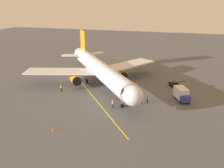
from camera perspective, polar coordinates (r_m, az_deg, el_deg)
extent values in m
plane|color=#565659|center=(60.09, -0.94, -0.38)|extent=(220.00, 220.00, 0.00)
cube|color=yellow|center=(54.80, -4.79, -2.38)|extent=(24.61, 31.83, 0.01)
cylinder|color=silver|center=(58.84, -2.76, 3.36)|extent=(23.76, 29.25, 3.80)
ellipsoid|color=silver|center=(42.75, 4.84, -2.72)|extent=(5.30, 5.37, 3.61)
cone|color=silver|center=(76.18, -7.11, 6.80)|extent=(4.54, 4.46, 3.42)
cube|color=black|center=(43.74, 4.07, -1.42)|extent=(3.54, 3.24, 0.90)
cube|color=silver|center=(65.32, 3.38, 4.37)|extent=(13.11, 17.34, 0.36)
cylinder|color=orange|center=(62.26, 2.07, 2.23)|extent=(3.90, 4.10, 2.30)
cylinder|color=black|center=(60.72, 2.71, 1.79)|extent=(1.79, 1.44, 2.10)
cube|color=silver|center=(60.62, -11.54, 2.87)|extent=(17.82, 9.60, 0.36)
cylinder|color=orange|center=(58.94, -8.40, 1.07)|extent=(3.90, 4.10, 2.30)
cylinder|color=black|center=(57.31, -8.01, 0.58)|extent=(1.79, 1.44, 2.10)
cube|color=orange|center=(72.61, -6.65, 9.28)|extent=(3.22, 4.02, 7.20)
cube|color=silver|center=(73.75, -4.07, 6.98)|extent=(5.59, 6.64, 0.24)
cube|color=silver|center=(72.22, -8.97, 6.54)|extent=(6.83, 4.41, 0.24)
cylinder|color=slate|center=(47.60, 2.34, -3.44)|extent=(0.24, 0.24, 2.77)
cylinder|color=black|center=(48.14, 2.32, -4.96)|extent=(0.78, 0.83, 0.70)
cylinder|color=slate|center=(62.97, -1.32, 2.37)|extent=(0.24, 0.24, 2.77)
cylinder|color=black|center=(63.37, -1.31, 1.16)|extent=(1.03, 1.15, 1.10)
cylinder|color=slate|center=(61.52, -5.90, 1.87)|extent=(0.24, 0.24, 2.77)
cylinder|color=black|center=(61.93, -5.85, 0.65)|extent=(1.03, 1.15, 1.10)
cylinder|color=#23232D|center=(50.63, 8.11, -3.81)|extent=(0.26, 0.26, 0.88)
cube|color=orange|center=(50.35, 8.15, -3.03)|extent=(0.30, 0.41, 0.60)
cube|color=silver|center=(50.35, 8.15, -3.03)|extent=(0.31, 0.44, 0.10)
sphere|color=tan|center=(50.20, 8.17, -2.58)|extent=(0.22, 0.22, 0.22)
cylinder|color=#23232D|center=(47.71, 0.19, -5.06)|extent=(0.26, 0.26, 0.88)
cube|color=orange|center=(47.41, 0.19, -4.24)|extent=(0.44, 0.44, 0.60)
cube|color=silver|center=(47.41, 0.19, -4.24)|extent=(0.46, 0.46, 0.10)
sphere|color=beige|center=(47.25, 0.19, -3.77)|extent=(0.22, 0.22, 0.22)
cylinder|color=#23232D|center=(57.33, -11.57, -1.27)|extent=(0.26, 0.26, 0.88)
cube|color=orange|center=(57.08, -11.62, -0.58)|extent=(0.27, 0.40, 0.60)
cube|color=silver|center=(57.08, -11.62, -0.58)|extent=(0.29, 0.42, 0.10)
sphere|color=#9E7051|center=(56.95, -11.65, -0.18)|extent=(0.22, 0.22, 0.22)
cube|color=black|center=(61.15, 13.98, 0.00)|extent=(2.60, 2.63, 0.60)
cube|color=black|center=(59.73, 15.03, 0.38)|extent=(3.23, 3.35, 1.61)
cylinder|color=black|center=(60.84, 15.12, -0.49)|extent=(0.62, 0.64, 0.64)
cylinder|color=black|center=(60.02, 14.18, -0.68)|extent=(0.62, 0.64, 0.64)
cylinder|color=black|center=(61.90, 14.22, -0.08)|extent=(0.62, 0.64, 0.64)
cylinder|color=black|center=(61.10, 13.29, -0.26)|extent=(0.62, 0.64, 0.64)
cube|color=black|center=(74.07, -1.14, 3.78)|extent=(2.95, 2.35, 0.24)
cube|color=silver|center=(73.90, -1.15, 4.28)|extent=(2.95, 2.35, 0.08)
cylinder|color=slate|center=(73.63, -0.13, 4.02)|extent=(0.06, 0.06, 0.55)
cylinder|color=slate|center=(72.74, -0.78, 3.83)|extent=(0.06, 0.06, 0.55)
cylinder|color=slate|center=(75.19, -1.50, 4.32)|extent=(0.06, 0.06, 0.55)
cylinder|color=slate|center=(74.32, -2.15, 4.14)|extent=(0.06, 0.06, 0.55)
cylinder|color=black|center=(74.00, -0.26, 3.50)|extent=(0.50, 0.41, 0.44)
cylinder|color=black|center=(73.07, -0.94, 3.30)|extent=(0.50, 0.41, 0.44)
cylinder|color=black|center=(75.24, -1.34, 3.75)|extent=(0.50, 0.41, 0.44)
cylinder|color=black|center=(74.32, -2.02, 3.55)|extent=(0.50, 0.41, 0.44)
cube|color=#2D3899|center=(51.73, 16.36, -3.21)|extent=(2.43, 2.34, 1.20)
cube|color=black|center=(51.07, 16.69, -3.29)|extent=(1.61, 0.85, 0.70)
cube|color=silver|center=(53.22, 15.59, -1.94)|extent=(3.31, 4.11, 2.20)
cylinder|color=black|center=(52.00, 17.06, -3.88)|extent=(0.58, 0.87, 0.84)
cylinder|color=black|center=(51.49, 15.74, -3.98)|extent=(0.58, 0.87, 0.84)
cylinder|color=black|center=(54.70, 15.72, -2.62)|extent=(0.58, 0.87, 0.84)
cylinder|color=black|center=(54.22, 14.45, -2.70)|extent=(0.58, 0.87, 0.84)
cone|color=#F2590F|center=(40.94, -13.39, -10.14)|extent=(0.32, 0.32, 0.55)
cone|color=#F2590F|center=(51.22, 19.25, -4.65)|extent=(0.32, 0.32, 0.55)
cone|color=#F2590F|center=(56.87, 14.57, -1.85)|extent=(0.32, 0.32, 0.55)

